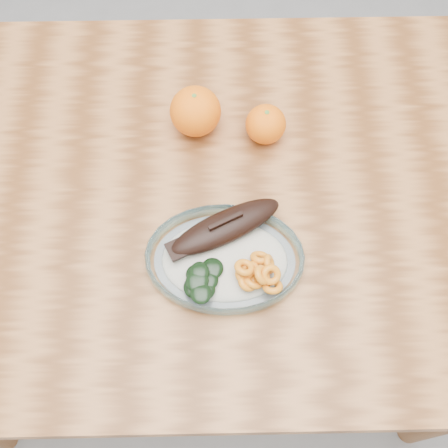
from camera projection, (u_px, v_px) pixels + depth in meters
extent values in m
plane|color=slate|center=(208.00, 313.00, 1.66)|extent=(3.00, 3.00, 0.00)
cube|color=brown|center=(197.00, 196.00, 1.00)|extent=(1.20, 0.80, 0.04)
cylinder|color=brown|center=(407.00, 147.00, 1.48)|extent=(0.06, 0.06, 0.71)
ellipsoid|color=white|center=(225.00, 261.00, 0.91)|extent=(0.47, 0.35, 0.01)
torus|color=#96D7E9|center=(225.00, 259.00, 0.91)|extent=(0.48, 0.48, 0.03)
ellipsoid|color=silver|center=(225.00, 257.00, 0.90)|extent=(0.42, 0.30, 0.02)
ellipsoid|color=black|center=(226.00, 222.00, 0.90)|extent=(0.20, 0.14, 0.03)
ellipsoid|color=black|center=(226.00, 224.00, 0.90)|extent=(0.17, 0.12, 0.02)
cube|color=black|center=(178.00, 245.00, 0.88)|extent=(0.05, 0.05, 0.01)
cube|color=black|center=(226.00, 218.00, 0.88)|extent=(0.06, 0.03, 0.02)
torus|color=orange|center=(256.00, 272.00, 0.87)|extent=(0.04, 0.03, 0.04)
torus|color=orange|center=(251.00, 267.00, 0.87)|extent=(0.04, 0.03, 0.03)
torus|color=orange|center=(248.00, 278.00, 0.86)|extent=(0.05, 0.05, 0.03)
torus|color=orange|center=(261.00, 254.00, 0.88)|extent=(0.04, 0.04, 0.03)
torus|color=orange|center=(254.00, 277.00, 0.86)|extent=(0.05, 0.04, 0.03)
torus|color=orange|center=(245.00, 271.00, 0.87)|extent=(0.05, 0.05, 0.03)
torus|color=orange|center=(270.00, 260.00, 0.88)|extent=(0.03, 0.04, 0.04)
torus|color=orange|center=(273.00, 283.00, 0.86)|extent=(0.04, 0.04, 0.03)
torus|color=orange|center=(245.00, 264.00, 0.86)|extent=(0.04, 0.04, 0.03)
torus|color=orange|center=(263.00, 271.00, 0.85)|extent=(0.03, 0.03, 0.03)
torus|color=orange|center=(272.00, 271.00, 0.85)|extent=(0.04, 0.03, 0.03)
ellipsoid|color=black|center=(212.00, 265.00, 0.88)|extent=(0.04, 0.04, 0.01)
ellipsoid|color=black|center=(193.00, 284.00, 0.86)|extent=(0.04, 0.04, 0.01)
ellipsoid|color=black|center=(204.00, 274.00, 0.87)|extent=(0.04, 0.04, 0.01)
ellipsoid|color=black|center=(204.00, 289.00, 0.86)|extent=(0.05, 0.04, 0.01)
ellipsoid|color=black|center=(197.00, 271.00, 0.87)|extent=(0.04, 0.04, 0.01)
ellipsoid|color=black|center=(207.00, 277.00, 0.87)|extent=(0.05, 0.05, 0.01)
ellipsoid|color=black|center=(200.00, 290.00, 0.85)|extent=(0.04, 0.04, 0.01)
ellipsoid|color=black|center=(199.00, 269.00, 0.86)|extent=(0.04, 0.04, 0.01)
ellipsoid|color=black|center=(197.00, 277.00, 0.86)|extent=(0.05, 0.05, 0.01)
sphere|color=#FF5A05|center=(195.00, 111.00, 0.99)|extent=(0.09, 0.09, 0.09)
sphere|color=#FF5A05|center=(266.00, 124.00, 0.99)|extent=(0.07, 0.07, 0.07)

